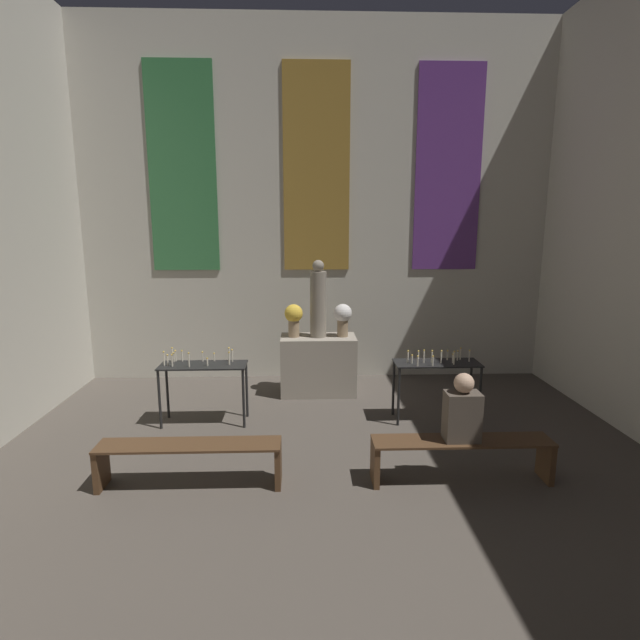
{
  "coord_description": "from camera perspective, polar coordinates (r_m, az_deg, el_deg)",
  "views": [
    {
      "loc": [
        -0.24,
        2.64,
        2.71
      ],
      "look_at": [
        0.0,
        9.55,
        1.36
      ],
      "focal_mm": 28.0,
      "sensor_mm": 36.0,
      "label": 1
    }
  ],
  "objects": [
    {
      "name": "wall_back",
      "position": [
        8.69,
        -0.42,
        13.16
      ],
      "size": [
        8.14,
        0.16,
        5.99
      ],
      "color": "beige",
      "rests_on": "ground_plane"
    },
    {
      "name": "altar",
      "position": [
        8.03,
        -0.2,
        -5.15
      ],
      "size": [
        1.19,
        0.63,
        0.93
      ],
      "color": "gray",
      "rests_on": "ground_plane"
    },
    {
      "name": "pew_back_left",
      "position": [
        5.52,
        -14.68,
        -14.75
      ],
      "size": [
        1.89,
        0.36,
        0.47
      ],
      "color": "#4C331E",
      "rests_on": "ground_plane"
    },
    {
      "name": "statue",
      "position": [
        7.81,
        -0.2,
        2.13
      ],
      "size": [
        0.26,
        0.26,
        1.21
      ],
      "color": "gray",
      "rests_on": "altar"
    },
    {
      "name": "pew_back_right",
      "position": [
        5.65,
        15.87,
        -14.23
      ],
      "size": [
        1.89,
        0.36,
        0.47
      ],
      "color": "#4C331E",
      "rests_on": "ground_plane"
    },
    {
      "name": "candle_rack_left",
      "position": [
        6.98,
        -13.24,
        -5.87
      ],
      "size": [
        1.17,
        0.45,
        1.03
      ],
      "color": "black",
      "rests_on": "ground_plane"
    },
    {
      "name": "person_seated",
      "position": [
        5.47,
        15.96,
        -9.96
      ],
      "size": [
        0.36,
        0.24,
        0.73
      ],
      "color": "#4C4238",
      "rests_on": "pew_back_right"
    },
    {
      "name": "flower_vase_left",
      "position": [
        7.85,
        -3.03,
        0.33
      ],
      "size": [
        0.29,
        0.29,
        0.52
      ],
      "color": "#937A5B",
      "rests_on": "altar"
    },
    {
      "name": "flower_vase_right",
      "position": [
        7.87,
        2.61,
        0.36
      ],
      "size": [
        0.29,
        0.29,
        0.52
      ],
      "color": "#937A5B",
      "rests_on": "altar"
    },
    {
      "name": "candle_rack_right",
      "position": [
        7.08,
        13.19,
        -5.63
      ],
      "size": [
        1.17,
        0.45,
        1.02
      ],
      "color": "black",
      "rests_on": "ground_plane"
    }
  ]
}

